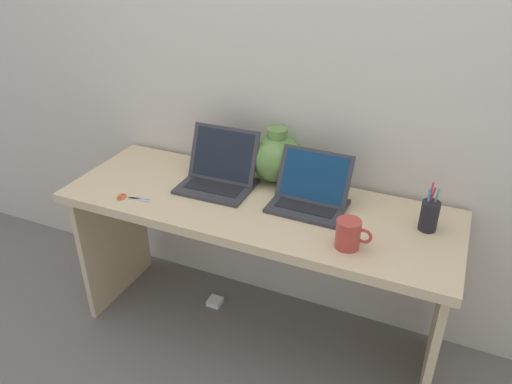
{
  "coord_description": "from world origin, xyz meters",
  "views": [
    {
      "loc": [
        0.72,
        -1.62,
        1.77
      ],
      "look_at": [
        0.0,
        0.0,
        0.78
      ],
      "focal_mm": 34.65,
      "sensor_mm": 36.0,
      "label": 1
    }
  ],
  "objects_px": {
    "laptop_right": "(311,192)",
    "laptop_left": "(220,171)",
    "scissors": "(128,197)",
    "coffee_mug": "(349,234)",
    "power_brick": "(215,302)",
    "green_vase": "(277,157)",
    "pen_cup": "(429,215)"
  },
  "relations": [
    {
      "from": "scissors",
      "to": "laptop_right",
      "type": "bearing_deg",
      "value": 19.96
    },
    {
      "from": "coffee_mug",
      "to": "scissors",
      "type": "bearing_deg",
      "value": -178.17
    },
    {
      "from": "scissors",
      "to": "green_vase",
      "type": "bearing_deg",
      "value": 38.99
    },
    {
      "from": "laptop_right",
      "to": "pen_cup",
      "type": "distance_m",
      "value": 0.47
    },
    {
      "from": "green_vase",
      "to": "pen_cup",
      "type": "bearing_deg",
      "value": -12.4
    },
    {
      "from": "scissors",
      "to": "power_brick",
      "type": "relative_size",
      "value": 2.11
    },
    {
      "from": "coffee_mug",
      "to": "power_brick",
      "type": "xyz_separation_m",
      "value": [
        -0.7,
        0.25,
        -0.77
      ]
    },
    {
      "from": "laptop_right",
      "to": "power_brick",
      "type": "xyz_separation_m",
      "value": [
        -0.48,
        0.02,
        -0.77
      ]
    },
    {
      "from": "coffee_mug",
      "to": "pen_cup",
      "type": "distance_m",
      "value": 0.34
    },
    {
      "from": "laptop_left",
      "to": "pen_cup",
      "type": "xyz_separation_m",
      "value": [
        0.89,
        -0.0,
        -0.0
      ]
    },
    {
      "from": "laptop_right",
      "to": "green_vase",
      "type": "height_order",
      "value": "green_vase"
    },
    {
      "from": "laptop_right",
      "to": "scissors",
      "type": "bearing_deg",
      "value": -160.04
    },
    {
      "from": "laptop_left",
      "to": "power_brick",
      "type": "distance_m",
      "value": 0.78
    },
    {
      "from": "laptop_left",
      "to": "pen_cup",
      "type": "distance_m",
      "value": 0.89
    },
    {
      "from": "laptop_right",
      "to": "scissors",
      "type": "height_order",
      "value": "laptop_right"
    },
    {
      "from": "coffee_mug",
      "to": "power_brick",
      "type": "height_order",
      "value": "coffee_mug"
    },
    {
      "from": "laptop_right",
      "to": "coffee_mug",
      "type": "bearing_deg",
      "value": -46.7
    },
    {
      "from": "green_vase",
      "to": "scissors",
      "type": "relative_size",
      "value": 1.66
    },
    {
      "from": "scissors",
      "to": "power_brick",
      "type": "bearing_deg",
      "value": 49.52
    },
    {
      "from": "laptop_right",
      "to": "coffee_mug",
      "type": "relative_size",
      "value": 2.33
    },
    {
      "from": "power_brick",
      "to": "laptop_right",
      "type": "bearing_deg",
      "value": -1.8
    },
    {
      "from": "laptop_left",
      "to": "power_brick",
      "type": "height_order",
      "value": "laptop_left"
    },
    {
      "from": "laptop_right",
      "to": "laptop_left",
      "type": "bearing_deg",
      "value": 179.07
    },
    {
      "from": "scissors",
      "to": "coffee_mug",
      "type": "bearing_deg",
      "value": 1.83
    },
    {
      "from": "scissors",
      "to": "power_brick",
      "type": "height_order",
      "value": "scissors"
    },
    {
      "from": "laptop_left",
      "to": "coffee_mug",
      "type": "xyz_separation_m",
      "value": [
        0.64,
        -0.24,
        -0.01
      ]
    },
    {
      "from": "coffee_mug",
      "to": "power_brick",
      "type": "bearing_deg",
      "value": 160.64
    },
    {
      "from": "power_brick",
      "to": "scissors",
      "type": "bearing_deg",
      "value": -130.48
    },
    {
      "from": "laptop_left",
      "to": "scissors",
      "type": "relative_size",
      "value": 2.15
    },
    {
      "from": "laptop_left",
      "to": "scissors",
      "type": "bearing_deg",
      "value": -138.15
    },
    {
      "from": "laptop_left",
      "to": "laptop_right",
      "type": "xyz_separation_m",
      "value": [
        0.42,
        -0.01,
        -0.01
      ]
    },
    {
      "from": "laptop_right",
      "to": "scissors",
      "type": "distance_m",
      "value": 0.77
    }
  ]
}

